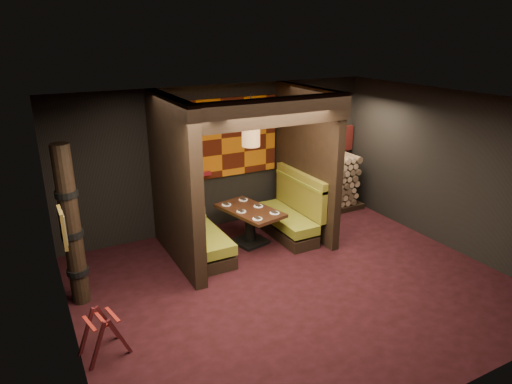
% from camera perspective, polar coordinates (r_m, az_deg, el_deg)
% --- Properties ---
extents(floor, '(6.50, 5.50, 0.02)m').
position_cam_1_polar(floor, '(7.42, 4.82, -11.49)').
color(floor, black).
rests_on(floor, ground).
extents(ceiling, '(6.50, 5.50, 0.02)m').
position_cam_1_polar(ceiling, '(6.43, 5.55, 10.99)').
color(ceiling, black).
rests_on(ceiling, ground).
extents(wall_back, '(6.50, 0.02, 2.85)m').
position_cam_1_polar(wall_back, '(9.11, -4.33, 4.36)').
color(wall_back, black).
rests_on(wall_back, ground).
extents(wall_front, '(6.50, 0.02, 2.85)m').
position_cam_1_polar(wall_front, '(4.95, 23.11, -11.00)').
color(wall_front, black).
rests_on(wall_front, ground).
extents(wall_left, '(0.02, 5.50, 2.85)m').
position_cam_1_polar(wall_left, '(5.82, -23.08, -6.32)').
color(wall_left, black).
rests_on(wall_left, ground).
extents(wall_right, '(0.02, 5.50, 2.85)m').
position_cam_1_polar(wall_right, '(8.93, 23.03, 2.49)').
color(wall_right, black).
rests_on(wall_right, ground).
extents(partition_left, '(0.20, 2.20, 2.85)m').
position_cam_1_polar(partition_left, '(7.66, -10.20, 1.12)').
color(partition_left, black).
rests_on(partition_left, floor).
extents(partition_right, '(0.15, 2.10, 2.85)m').
position_cam_1_polar(partition_right, '(8.82, 6.26, 3.79)').
color(partition_right, black).
rests_on(partition_right, floor).
extents(header_beam, '(2.85, 0.18, 0.44)m').
position_cam_1_polar(header_beam, '(7.04, 2.15, 9.91)').
color(header_beam, black).
rests_on(header_beam, partition_left).
extents(tapa_back_panel, '(2.40, 0.06, 1.55)m').
position_cam_1_polar(tapa_back_panel, '(8.96, -4.41, 6.70)').
color(tapa_back_panel, '#A15109').
rests_on(tapa_back_panel, wall_back).
extents(tapa_side_panel, '(0.04, 1.85, 1.45)m').
position_cam_1_polar(tapa_side_panel, '(7.74, -9.95, 4.60)').
color(tapa_side_panel, '#A15109').
rests_on(tapa_side_panel, partition_left).
extents(lacquer_shelf, '(0.60, 0.12, 0.07)m').
position_cam_1_polar(lacquer_shelf, '(8.87, -7.55, 2.16)').
color(lacquer_shelf, maroon).
rests_on(lacquer_shelf, wall_back).
extents(booth_bench_left, '(0.68, 1.60, 1.14)m').
position_cam_1_polar(booth_bench_left, '(8.15, -7.17, -5.31)').
color(booth_bench_left, black).
rests_on(booth_bench_left, floor).
extents(booth_bench_right, '(0.68, 1.60, 1.14)m').
position_cam_1_polar(booth_bench_right, '(8.93, 4.23, -2.93)').
color(booth_bench_right, black).
rests_on(booth_bench_right, floor).
extents(dining_table, '(0.98, 1.43, 0.69)m').
position_cam_1_polar(dining_table, '(8.52, -0.76, -3.61)').
color(dining_table, black).
rests_on(dining_table, floor).
extents(place_settings, '(0.78, 1.14, 0.03)m').
position_cam_1_polar(place_settings, '(8.43, -0.76, -2.08)').
color(place_settings, white).
rests_on(place_settings, dining_table).
extents(pendant_lamp, '(0.32, 0.32, 0.96)m').
position_cam_1_polar(pendant_lamp, '(7.97, -0.64, 7.33)').
color(pendant_lamp, olive).
rests_on(pendant_lamp, ceiling).
extents(framed_picture, '(0.05, 0.36, 0.46)m').
position_cam_1_polar(framed_picture, '(5.84, -23.01, -4.13)').
color(framed_picture, olive).
rests_on(framed_picture, wall_left).
extents(luggage_rack, '(0.64, 0.51, 0.62)m').
position_cam_1_polar(luggage_rack, '(6.16, -18.60, -16.30)').
color(luggage_rack, '#4D1417').
rests_on(luggage_rack, floor).
extents(totem_column, '(0.31, 0.31, 2.40)m').
position_cam_1_polar(totem_column, '(6.94, -22.07, -4.19)').
color(totem_column, black).
rests_on(totem_column, floor).
extents(firewood_stack, '(1.73, 0.70, 1.22)m').
position_cam_1_polar(firewood_stack, '(10.12, 8.67, 0.93)').
color(firewood_stack, black).
rests_on(firewood_stack, floor).
extents(mosaic_header, '(1.83, 0.10, 0.56)m').
position_cam_1_polar(mosaic_header, '(10.13, 7.82, 6.25)').
color(mosaic_header, maroon).
rests_on(mosaic_header, wall_back).
extents(bay_front_post, '(0.08, 0.08, 2.85)m').
position_cam_1_polar(bay_front_post, '(9.08, 5.81, 4.26)').
color(bay_front_post, black).
rests_on(bay_front_post, floor).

